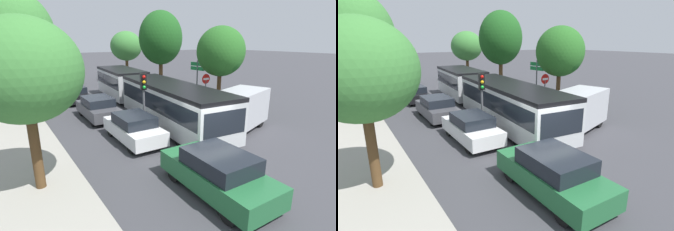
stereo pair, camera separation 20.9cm
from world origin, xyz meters
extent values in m
plane|color=#3D3D42|center=(0.00, 0.00, 0.00)|extent=(200.00, 200.00, 0.00)
cube|color=#9E998E|center=(-6.65, 13.04, 0.07)|extent=(3.20, 36.09, 0.14)
cube|color=silver|center=(1.31, 4.63, 1.35)|extent=(3.60, 10.08, 2.13)
cube|color=black|center=(1.31, 4.63, 1.73)|extent=(3.58, 9.69, 0.94)
cube|color=black|center=(1.31, 4.63, 2.52)|extent=(3.60, 10.08, 0.21)
cube|color=silver|center=(2.22, 13.94, 1.35)|extent=(3.30, 6.98, 2.13)
cube|color=black|center=(2.22, 13.94, 1.73)|extent=(3.29, 6.71, 0.94)
cube|color=black|center=(2.22, 13.94, 2.52)|extent=(3.30, 6.98, 0.21)
cylinder|color=black|center=(1.84, 10.06, 1.35)|extent=(2.05, 1.23, 1.96)
cube|color=black|center=(0.83, -0.24, 1.61)|extent=(2.33, 0.33, 1.14)
cylinder|color=black|center=(2.11, 1.38, 0.52)|extent=(0.41, 1.06, 1.04)
cylinder|color=black|center=(-0.11, 1.60, 0.52)|extent=(0.41, 1.06, 1.04)
cylinder|color=black|center=(2.73, 7.67, 0.52)|extent=(0.41, 1.06, 1.04)
cylinder|color=black|center=(0.51, 7.89, 0.52)|extent=(0.41, 1.06, 1.04)
cylinder|color=black|center=(3.33, 13.83, 0.52)|extent=(0.41, 1.06, 1.04)
cylinder|color=black|center=(1.12, 14.05, 0.52)|extent=(0.41, 1.06, 1.04)
cube|color=silver|center=(-1.68, 26.09, 1.25)|extent=(2.86, 11.37, 1.96)
cube|color=black|center=(-1.68, 26.09, 1.61)|extent=(2.86, 10.80, 0.82)
cube|color=#234C93|center=(-1.68, 26.09, 2.33)|extent=(2.86, 11.37, 0.20)
cylinder|color=black|center=(-2.62, 29.84, 0.49)|extent=(0.33, 0.99, 0.98)
cylinder|color=black|center=(-0.51, 29.78, 0.49)|extent=(0.33, 0.99, 0.98)
cylinder|color=black|center=(-2.84, 22.73, 0.49)|extent=(0.33, 0.99, 0.98)
cylinder|color=black|center=(-0.74, 22.67, 0.49)|extent=(0.33, 0.99, 0.98)
cube|color=#236638|center=(-1.46, -2.20, 0.63)|extent=(1.99, 4.48, 0.72)
cube|color=black|center=(-1.47, -2.31, 1.27)|extent=(1.79, 2.37, 0.55)
cylinder|color=black|center=(-2.22, -0.76, 0.34)|extent=(0.25, 0.68, 0.68)
cylinder|color=black|center=(-0.64, -0.80, 0.34)|extent=(0.25, 0.68, 0.68)
cylinder|color=black|center=(-2.29, -3.60, 0.34)|extent=(0.25, 0.68, 0.68)
cylinder|color=black|center=(-0.71, -3.64, 0.34)|extent=(0.25, 0.68, 0.68)
cube|color=white|center=(-1.67, 3.75, 0.60)|extent=(1.90, 4.28, 0.69)
cube|color=black|center=(-1.68, 3.65, 1.21)|extent=(1.71, 2.26, 0.52)
cylinder|color=black|center=(-2.39, 5.12, 0.32)|extent=(0.24, 0.65, 0.64)
cylinder|color=black|center=(-0.89, 5.08, 0.32)|extent=(0.24, 0.65, 0.64)
cylinder|color=black|center=(-2.46, 2.41, 0.32)|extent=(0.24, 0.65, 0.64)
cylinder|color=black|center=(-0.96, 2.37, 0.32)|extent=(0.24, 0.65, 0.64)
cube|color=#47474C|center=(-1.85, 8.72, 0.62)|extent=(1.94, 4.36, 0.70)
cube|color=black|center=(-1.85, 8.61, 1.23)|extent=(1.74, 2.30, 0.53)
cylinder|color=black|center=(-2.58, 10.12, 0.33)|extent=(0.24, 0.66, 0.66)
cylinder|color=black|center=(-1.04, 10.08, 0.33)|extent=(0.24, 0.66, 0.66)
cylinder|color=black|center=(-2.65, 7.35, 0.33)|extent=(0.24, 0.66, 0.66)
cylinder|color=black|center=(-1.12, 7.32, 0.33)|extent=(0.24, 0.66, 0.66)
cube|color=black|center=(-1.80, 14.53, 0.56)|extent=(1.77, 3.98, 0.64)
cube|color=black|center=(-1.80, 14.43, 1.13)|extent=(1.59, 2.10, 0.49)
cylinder|color=black|center=(-2.47, 15.81, 0.30)|extent=(0.22, 0.61, 0.60)
cylinder|color=black|center=(-1.07, 15.77, 0.30)|extent=(0.22, 0.61, 0.60)
cylinder|color=black|center=(-2.53, 13.29, 0.30)|extent=(0.22, 0.61, 0.60)
cylinder|color=black|center=(-1.13, 13.25, 0.30)|extent=(0.22, 0.61, 0.60)
cube|color=#B7BABF|center=(4.40, 2.04, 1.31)|extent=(4.50, 3.09, 2.00)
cube|color=#B7BABF|center=(2.00, 1.32, 0.84)|extent=(1.40, 2.08, 1.00)
cylinder|color=black|center=(2.62, 0.63, 0.36)|extent=(0.76, 0.44, 0.72)
cylinder|color=black|center=(2.14, 2.24, 0.36)|extent=(0.76, 0.44, 0.72)
cylinder|color=black|center=(5.79, 1.57, 0.36)|extent=(0.76, 0.44, 0.72)
cylinder|color=black|center=(5.31, 3.18, 0.36)|extent=(0.76, 0.44, 0.72)
cylinder|color=#56595E|center=(-0.60, 4.53, 1.70)|extent=(0.12, 0.12, 3.40)
cube|color=black|center=(-0.60, 4.53, 2.95)|extent=(0.37, 0.31, 0.90)
sphere|color=red|center=(-0.64, 4.38, 3.23)|extent=(0.18, 0.18, 0.18)
sphere|color=#EAAD14|center=(-0.64, 4.38, 2.95)|extent=(0.18, 0.18, 0.18)
sphere|color=green|center=(-0.64, 4.38, 2.67)|extent=(0.18, 0.18, 0.18)
cylinder|color=#56595E|center=(5.15, 5.90, 1.20)|extent=(0.08, 0.08, 2.40)
cylinder|color=red|center=(5.15, 5.90, 2.47)|extent=(0.70, 0.03, 0.70)
cube|color=white|center=(5.15, 5.88, 2.47)|extent=(0.50, 0.04, 0.14)
cylinder|color=#56595E|center=(6.06, 7.95, 1.80)|extent=(0.10, 0.10, 3.60)
cube|color=#197A38|center=(6.06, 7.95, 3.30)|extent=(0.25, 1.40, 0.28)
cube|color=#197A38|center=(6.06, 7.95, 2.96)|extent=(0.25, 1.40, 0.28)
cylinder|color=#51381E|center=(-6.52, 1.34, 1.48)|extent=(0.34, 0.34, 2.97)
ellipsoid|color=#3D7F38|center=(-6.52, 1.34, 4.22)|extent=(3.65, 3.65, 3.34)
cylinder|color=#51381E|center=(-5.73, 12.34, 1.54)|extent=(0.31, 0.31, 3.08)
ellipsoid|color=#3D7F38|center=(-5.73, 12.34, 5.31)|extent=(4.97, 4.97, 5.93)
cylinder|color=#51381E|center=(6.36, 5.81, 1.51)|extent=(0.30, 0.30, 3.02)
ellipsoid|color=#286623|center=(6.36, 5.81, 4.33)|extent=(3.43, 3.43, 3.51)
ellipsoid|color=#1E561E|center=(6.50, 5.27, 3.81)|extent=(2.06, 2.06, 1.93)
cylinder|color=#51381E|center=(6.50, 14.04, 1.70)|extent=(0.38, 0.38, 3.41)
ellipsoid|color=#1E561E|center=(6.50, 14.04, 5.28)|extent=(4.15, 4.15, 5.00)
cylinder|color=#51381E|center=(6.89, 22.65, 1.51)|extent=(0.37, 0.37, 3.03)
ellipsoid|color=#3D7F38|center=(6.89, 22.65, 4.36)|extent=(3.87, 3.87, 3.56)
camera|label=1|loc=(-7.33, -7.98, 5.16)|focal=28.00mm
camera|label=2|loc=(-7.16, -8.09, 5.16)|focal=28.00mm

